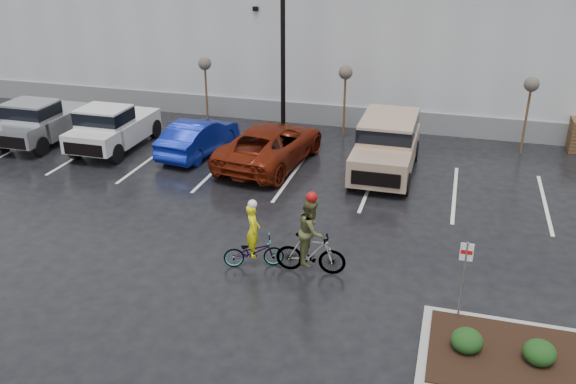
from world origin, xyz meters
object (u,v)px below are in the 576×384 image
(suv_tan, at_px, (386,147))
(pickup_silver, at_px, (46,118))
(sapling_west, at_px, (205,67))
(fire_lane_sign, at_px, (464,273))
(sapling_east, at_px, (531,89))
(car_red, at_px, (271,144))
(cyclist_hivis, at_px, (254,246))
(cyclist_olive, at_px, (311,244))
(sapling_mid, at_px, (345,76))
(car_blue, at_px, (199,137))
(lamppost, at_px, (283,6))
(pickup_white, at_px, (117,124))

(suv_tan, bearing_deg, pickup_silver, -179.38)
(sapling_west, height_order, fire_lane_sign, sapling_west)
(sapling_east, xyz_separation_m, car_red, (-9.64, -3.98, -1.92))
(sapling_west, xyz_separation_m, cyclist_hivis, (6.24, -11.61, -2.09))
(cyclist_olive, bearing_deg, pickup_silver, 56.40)
(sapling_east, relative_size, cyclist_olive, 1.33)
(sapling_mid, xyz_separation_m, car_blue, (-5.34, -3.69, -2.00))
(sapling_mid, bearing_deg, sapling_west, 180.00)
(lamppost, relative_size, pickup_white, 1.77)
(pickup_white, xyz_separation_m, suv_tan, (11.30, 0.09, 0.05))
(pickup_silver, height_order, cyclist_olive, cyclist_olive)
(lamppost, distance_m, pickup_white, 8.49)
(car_red, bearing_deg, cyclist_olive, 122.72)
(lamppost, bearing_deg, pickup_silver, -163.70)
(lamppost, bearing_deg, cyclist_olive, -69.90)
(pickup_silver, distance_m, car_blue, 7.06)
(sapling_mid, height_order, car_blue, sapling_mid)
(lamppost, xyz_separation_m, car_red, (0.36, -2.98, -4.88))
(fire_lane_sign, relative_size, car_blue, 0.50)
(pickup_white, distance_m, suv_tan, 11.30)
(sapling_east, distance_m, car_red, 10.60)
(suv_tan, height_order, cyclist_hivis, suv_tan)
(pickup_silver, distance_m, cyclist_hivis, 14.39)
(fire_lane_sign, bearing_deg, lamppost, 123.46)
(sapling_east, height_order, cyclist_hivis, sapling_east)
(sapling_mid, bearing_deg, pickup_silver, -162.56)
(cyclist_olive, bearing_deg, sapling_east, -32.78)
(sapling_west, height_order, car_red, sapling_west)
(lamppost, distance_m, sapling_east, 10.48)
(sapling_mid, distance_m, cyclist_olive, 11.73)
(sapling_west, distance_m, cyclist_hivis, 13.35)
(sapling_east, distance_m, pickup_silver, 20.35)
(suv_tan, distance_m, cyclist_hivis, 8.30)
(sapling_mid, relative_size, suv_tan, 0.63)
(pickup_silver, relative_size, pickup_white, 1.00)
(pickup_silver, bearing_deg, cyclist_olive, -28.98)
(suv_tan, bearing_deg, sapling_mid, 121.99)
(fire_lane_sign, distance_m, suv_tan, 9.55)
(car_blue, xyz_separation_m, cyclist_hivis, (5.08, -7.92, -0.08))
(sapling_mid, xyz_separation_m, fire_lane_sign, (5.30, -12.80, -1.32))
(sapling_west, distance_m, pickup_silver, 7.28)
(pickup_silver, bearing_deg, sapling_east, 11.07)
(fire_lane_sign, relative_size, car_red, 0.38)
(sapling_east, xyz_separation_m, fire_lane_sign, (-2.20, -12.80, -1.32))
(lamppost, distance_m, car_blue, 6.32)
(suv_tan, distance_m, cyclist_olive, 7.83)
(pickup_silver, bearing_deg, suv_tan, 0.62)
(sapling_west, bearing_deg, fire_lane_sign, -47.33)
(sapling_mid, height_order, sapling_east, same)
(suv_tan, height_order, cyclist_olive, cyclist_olive)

